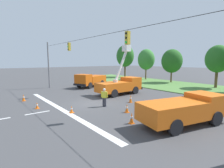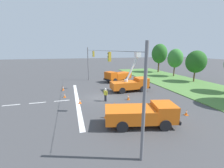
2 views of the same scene
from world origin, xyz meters
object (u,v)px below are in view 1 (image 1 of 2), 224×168
(tree_centre, at_px, (172,61))
(traffic_cone_foreground_left, at_px, (23,98))
(traffic_cone_foreground_right, at_px, (132,118))
(traffic_cone_mid_right, at_px, (37,105))
(tree_east, at_px, (218,59))
(tree_far_west, at_px, (125,56))
(traffic_cone_lane_edge_a, at_px, (210,106))
(utility_truck_bucket_lift, at_px, (120,84))
(utility_truck_support_far, at_px, (90,80))
(tree_west, at_px, (146,60))
(road_worker, at_px, (104,96))
(traffic_cone_lane_edge_b, at_px, (71,109))
(traffic_cone_near_bucket, at_px, (131,99))
(utility_truck_support_near, at_px, (185,109))
(traffic_cone_mid_left, at_px, (127,108))

(tree_centre, bearing_deg, traffic_cone_foreground_left, -91.17)
(traffic_cone_foreground_right, bearing_deg, traffic_cone_foreground_left, -159.53)
(traffic_cone_mid_right, bearing_deg, tree_east, 79.42)
(tree_far_west, bearing_deg, traffic_cone_lane_edge_a, -27.37)
(utility_truck_bucket_lift, distance_m, utility_truck_support_far, 8.07)
(tree_west, height_order, traffic_cone_foreground_left, tree_west)
(tree_centre, distance_m, road_worker, 22.13)
(traffic_cone_foreground_left, distance_m, traffic_cone_lane_edge_b, 7.57)
(traffic_cone_mid_right, relative_size, traffic_cone_near_bucket, 0.75)
(tree_east, bearing_deg, tree_centre, 177.81)
(traffic_cone_foreground_left, height_order, traffic_cone_lane_edge_b, traffic_cone_foreground_left)
(utility_truck_bucket_lift, relative_size, traffic_cone_lane_edge_b, 10.07)
(utility_truck_support_near, distance_m, traffic_cone_lane_edge_b, 8.84)
(traffic_cone_mid_left, bearing_deg, tree_centre, 114.80)
(tree_west, relative_size, traffic_cone_lane_edge_b, 11.01)
(utility_truck_bucket_lift, xyz_separation_m, traffic_cone_mid_left, (6.51, -4.82, -0.92))
(utility_truck_bucket_lift, distance_m, traffic_cone_mid_left, 8.16)
(utility_truck_support_far, relative_size, traffic_cone_near_bucket, 8.02)
(traffic_cone_foreground_right, bearing_deg, utility_truck_bucket_lift, 143.77)
(traffic_cone_near_bucket, height_order, traffic_cone_lane_edge_b, traffic_cone_near_bucket)
(traffic_cone_mid_left, bearing_deg, traffic_cone_mid_right, -136.09)
(utility_truck_support_far, bearing_deg, traffic_cone_lane_edge_a, 5.14)
(traffic_cone_lane_edge_a, bearing_deg, tree_far_west, 152.63)
(utility_truck_support_near, bearing_deg, traffic_cone_mid_right, -146.28)
(traffic_cone_lane_edge_b, bearing_deg, traffic_cone_foreground_left, -162.47)
(tree_centre, height_order, road_worker, tree_centre)
(tree_centre, relative_size, utility_truck_support_far, 1.02)
(traffic_cone_lane_edge_a, bearing_deg, traffic_cone_foreground_left, -137.23)
(utility_truck_support_far, xyz_separation_m, road_worker, (11.84, -5.48, -0.18))
(tree_centre, distance_m, traffic_cone_foreground_right, 25.12)
(traffic_cone_near_bucket, bearing_deg, tree_east, 85.74)
(traffic_cone_lane_edge_b, bearing_deg, tree_centre, 105.42)
(traffic_cone_near_bucket, xyz_separation_m, traffic_cone_lane_edge_b, (-0.36, -6.48, -0.10))
(utility_truck_support_far, distance_m, traffic_cone_lane_edge_b, 14.78)
(tree_west, height_order, utility_truck_bucket_lift, tree_west)
(tree_far_west, relative_size, traffic_cone_foreground_left, 11.05)
(utility_truck_support_near, relative_size, traffic_cone_mid_right, 11.17)
(tree_far_west, relative_size, road_worker, 4.73)
(road_worker, bearing_deg, traffic_cone_foreground_left, -142.07)
(tree_centre, bearing_deg, traffic_cone_near_bucket, -68.33)
(traffic_cone_near_bucket, bearing_deg, utility_truck_support_far, 169.02)
(road_worker, distance_m, traffic_cone_near_bucket, 3.19)
(utility_truck_support_near, bearing_deg, tree_east, 106.47)
(tree_east, distance_m, traffic_cone_mid_left, 20.58)
(utility_truck_support_near, relative_size, traffic_cone_lane_edge_a, 11.01)
(utility_truck_support_near, distance_m, traffic_cone_foreground_left, 16.20)
(tree_east, relative_size, utility_truck_bucket_lift, 1.07)
(traffic_cone_foreground_right, bearing_deg, traffic_cone_lane_edge_b, -155.39)
(traffic_cone_foreground_right, xyz_separation_m, traffic_cone_mid_right, (-8.06, -4.18, -0.11))
(tree_centre, relative_size, traffic_cone_lane_edge_a, 10.71)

